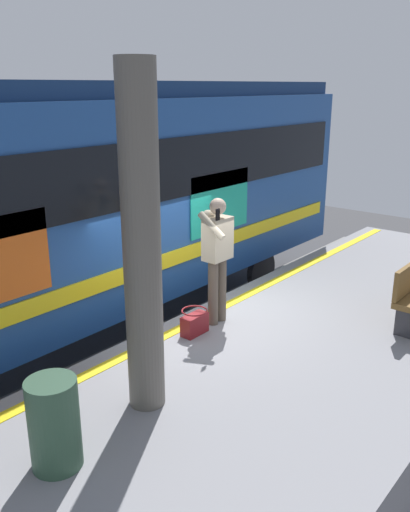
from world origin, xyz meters
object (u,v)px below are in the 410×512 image
(handbag, at_px, (195,323))
(station_column, at_px, (142,246))
(train_carriage, at_px, (63,195))
(passenger, at_px, (217,250))
(trash_bin, at_px, (54,424))

(handbag, xyz_separation_m, station_column, (1.53, 0.66, 1.53))
(train_carriage, distance_m, handbag, 2.97)
(passenger, bearing_deg, station_column, 18.61)
(train_carriage, height_order, handbag, train_carriage)
(train_carriage, xyz_separation_m, passenger, (-0.49, 2.62, -0.49))
(passenger, relative_size, station_column, 0.52)
(station_column, bearing_deg, passenger, -161.39)
(trash_bin, bearing_deg, handbag, -164.46)
(train_carriage, xyz_separation_m, station_column, (1.53, 3.30, 0.17))
(train_carriage, relative_size, handbag, 30.82)
(train_carriage, xyz_separation_m, handbag, (-0.00, 2.64, -1.37))
(handbag, bearing_deg, station_column, 23.41)
(train_carriage, relative_size, station_column, 3.50)
(station_column, height_order, trash_bin, station_column)
(station_column, relative_size, trash_bin, 4.13)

